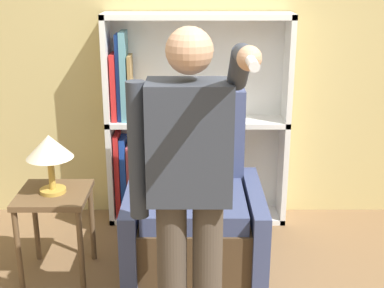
{
  "coord_description": "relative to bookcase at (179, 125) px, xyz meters",
  "views": [
    {
      "loc": [
        -0.25,
        -2.09,
        1.96
      ],
      "look_at": [
        -0.25,
        0.65,
        1.04
      ],
      "focal_mm": 50.0,
      "sensor_mm": 36.0,
      "label": 1
    }
  ],
  "objects": [
    {
      "name": "wall_back",
      "position": [
        0.35,
        0.16,
        0.62
      ],
      "size": [
        8.0,
        0.06,
        2.8
      ],
      "color": "tan",
      "rests_on": "ground_plane"
    },
    {
      "name": "bookcase",
      "position": [
        0.0,
        0.0,
        0.0
      ],
      "size": [
        1.39,
        0.28,
        1.63
      ],
      "color": "white",
      "rests_on": "ground_plane"
    },
    {
      "name": "armchair",
      "position": [
        0.11,
        -0.76,
        -0.42
      ],
      "size": [
        0.88,
        0.84,
        1.17
      ],
      "color": "#4C3823",
      "rests_on": "ground_plane"
    },
    {
      "name": "person_standing",
      "position": [
        0.08,
        -1.64,
        0.19
      ],
      "size": [
        0.54,
        0.78,
        1.71
      ],
      "color": "#473D33",
      "rests_on": "ground_plane"
    },
    {
      "name": "side_table",
      "position": [
        -0.78,
        -0.86,
        -0.3
      ],
      "size": [
        0.44,
        0.44,
        0.59
      ],
      "color": "brown",
      "rests_on": "ground_plane"
    },
    {
      "name": "table_lamp",
      "position": [
        -0.78,
        -0.86,
        0.09
      ],
      "size": [
        0.29,
        0.29,
        0.38
      ],
      "color": "gold",
      "rests_on": "side_table"
    }
  ]
}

